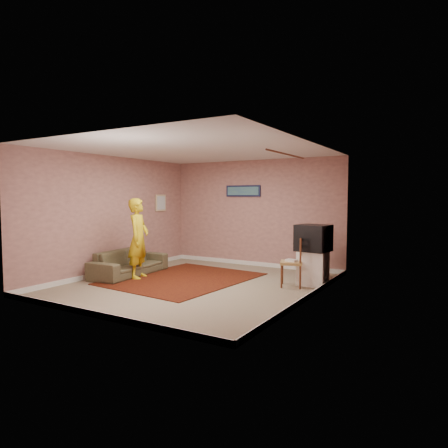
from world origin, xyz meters
The scene contains 26 objects.
ground centered at (0.00, 0.00, 0.00)m, with size 5.00×5.00×0.00m, color gray.
wall_back centered at (0.00, 2.50, 1.30)m, with size 4.50×0.02×2.60m, color tan.
wall_front centered at (0.00, -2.50, 1.30)m, with size 4.50×0.02×2.60m, color tan.
wall_left centered at (-2.25, 0.00, 1.30)m, with size 0.02×5.00×2.60m, color tan.
wall_right centered at (2.25, 0.00, 1.30)m, with size 0.02×5.00×2.60m, color tan.
ceiling centered at (0.00, 0.00, 2.60)m, with size 4.50×5.00×0.02m, color silver.
baseboard_back centered at (0.00, 2.49, 0.05)m, with size 4.50×0.02×0.10m, color white.
baseboard_front centered at (0.00, -2.49, 0.05)m, with size 4.50×0.02×0.10m, color white.
baseboard_left centered at (-2.24, 0.00, 0.05)m, with size 0.02×5.00×0.10m, color white.
baseboard_right centered at (2.24, 0.00, 0.05)m, with size 0.02×5.00×0.10m, color white.
window centered at (2.24, -0.90, 1.45)m, with size 0.01×1.10×1.50m, color black.
curtain_sheer centered at (2.23, -1.05, 1.25)m, with size 0.01×0.75×2.10m, color silver.
curtain_floral centered at (2.21, -0.35, 1.25)m, with size 0.01×0.35×2.10m, color beige.
curtain_rod centered at (2.20, -0.90, 2.32)m, with size 0.02×0.02×1.40m, color #5C2F1B.
picture_back centered at (-0.30, 2.47, 1.85)m, with size 0.95×0.04×0.28m.
picture_left centered at (-2.22, 1.60, 1.55)m, with size 0.04×0.38×0.42m.
area_rug centered at (-0.53, 0.28, 0.01)m, with size 2.36×2.94×0.02m, color black.
tv_cabinet centered at (1.95, 1.13, 0.33)m, with size 0.52×0.47×0.66m, color white.
crt_tv centered at (1.94, 1.13, 0.92)m, with size 0.66×0.60×0.51m.
chair_a centered at (1.88, 1.69, 0.60)m, with size 0.53×0.52×0.54m.
dvd_player centered at (1.88, 1.69, 0.54)m, with size 0.39×0.28×0.07m, color #AAAAAF.
blue_throw centered at (1.88, 1.88, 0.80)m, with size 0.38×0.05×0.40m, color #7D9ECD.
chair_b centered at (1.63, 0.80, 0.57)m, with size 0.52×0.54×0.51m.
game_console centered at (1.63, 0.80, 0.50)m, with size 0.20×0.14×0.04m, color silver.
sofa centered at (-1.80, 0.03, 0.28)m, with size 1.89×0.74×0.55m, color brown.
person centered at (-1.40, -0.11, 0.84)m, with size 0.61×0.40×1.68m, color gold.
Camera 1 is at (4.38, -6.32, 1.72)m, focal length 32.00 mm.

